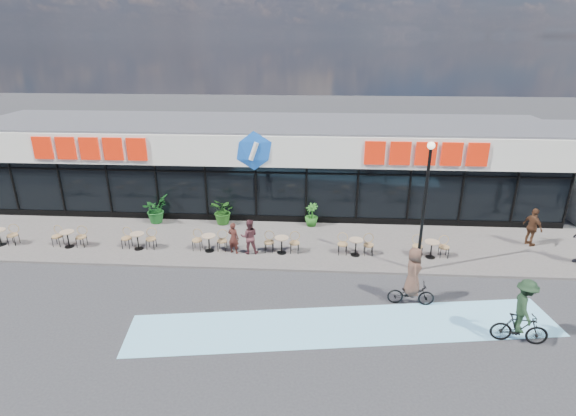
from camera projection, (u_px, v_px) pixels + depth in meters
The scene contains 20 objects.
ground at pixel (232, 297), 16.33m from camera, with size 120.00×120.00×0.00m, color #28282B.
sidewalk at pixel (250, 243), 20.50m from camera, with size 44.00×5.00×0.10m, color #5C5652.
bike_lane at pixel (345, 326), 14.69m from camera, with size 14.00×2.20×0.01m, color #78C0E3.
building at pixel (263, 163), 24.74m from camera, with size 30.60×6.57×4.75m.
lamp_post at pixel (425, 197), 16.90m from camera, with size 0.28×0.28×5.22m.
bistro_set_0 at pixel (1, 235), 20.09m from camera, with size 1.54×0.62×0.90m.
bistro_set_1 at pixel (69, 237), 19.90m from camera, with size 1.54×0.62×0.90m.
bistro_set_2 at pixel (138, 239), 19.71m from camera, with size 1.54×0.62×0.90m.
bistro_set_3 at pixel (209, 241), 19.52m from camera, with size 1.54×0.62×0.90m.
bistro_set_4 at pixel (282, 243), 19.33m from camera, with size 1.54×0.62×0.90m.
bistro_set_5 at pixel (356, 245), 19.14m from camera, with size 1.54×0.62×0.90m.
bistro_set_6 at pixel (431, 247), 18.95m from camera, with size 1.54×0.62×0.90m.
potted_plant_left at pixel (155, 209), 22.42m from camera, with size 1.23×1.07×1.37m, color #17521C.
potted_plant_mid at pixel (224, 211), 22.19m from camera, with size 1.21×1.05×1.35m, color #1F4F16.
potted_plant_right at pixel (311, 215), 22.03m from camera, with size 0.64×0.64×1.14m, color #205A19.
patron_left at pixel (233, 238), 19.18m from camera, with size 0.51×0.34×1.41m, color #3F1B16.
patron_right at pixel (249, 237), 19.15m from camera, with size 0.75×0.59×1.55m, color #4D272C.
pedestrian_b at pixel (533, 227), 19.84m from camera, with size 1.02×0.43×1.75m, color #462919.
cyclist_a at pixel (522, 315), 13.55m from camera, with size 1.72×1.20×2.18m.
cyclist_b at pixel (412, 282), 15.58m from camera, with size 1.64×0.87×2.18m.
Camera 1 is at (2.94, -13.93, 8.86)m, focal length 28.00 mm.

